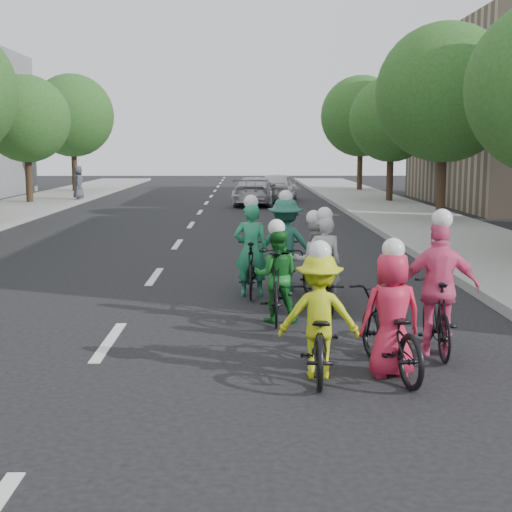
{
  "coord_description": "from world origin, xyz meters",
  "views": [
    {
      "loc": [
        1.87,
        -9.5,
        2.62
      ],
      "look_at": [
        2.04,
        1.23,
        1.0
      ],
      "focal_mm": 50.0,
      "sensor_mm": 36.0,
      "label": 1
    }
  ],
  "objects_px": {
    "cyclist_2": "(318,326)",
    "spectator_2": "(78,182)",
    "cyclist_6": "(313,269)",
    "cyclist_4": "(390,326)",
    "cyclist_5": "(251,261)",
    "follow_car_trail": "(278,187)",
    "cyclist_1": "(276,281)",
    "cyclist_7": "(285,251)",
    "cyclist_3": "(438,301)",
    "follow_car_lead": "(255,191)",
    "cyclist_0": "(323,277)"
  },
  "relations": [
    {
      "from": "cyclist_2",
      "to": "spectator_2",
      "type": "distance_m",
      "value": 28.57
    },
    {
      "from": "cyclist_6",
      "to": "cyclist_4",
      "type": "bearing_deg",
      "value": 90.54
    },
    {
      "from": "cyclist_6",
      "to": "cyclist_2",
      "type": "bearing_deg",
      "value": 78.75
    },
    {
      "from": "cyclist_4",
      "to": "spectator_2",
      "type": "bearing_deg",
      "value": -80.07
    },
    {
      "from": "cyclist_4",
      "to": "cyclist_6",
      "type": "height_order",
      "value": "cyclist_4"
    },
    {
      "from": "cyclist_5",
      "to": "follow_car_trail",
      "type": "height_order",
      "value": "cyclist_5"
    },
    {
      "from": "cyclist_2",
      "to": "cyclist_1",
      "type": "bearing_deg",
      "value": -77.47
    },
    {
      "from": "cyclist_5",
      "to": "cyclist_1",
      "type": "bearing_deg",
      "value": 102.09
    },
    {
      "from": "cyclist_4",
      "to": "follow_car_trail",
      "type": "distance_m",
      "value": 27.81
    },
    {
      "from": "cyclist_1",
      "to": "cyclist_7",
      "type": "bearing_deg",
      "value": -94.64
    },
    {
      "from": "follow_car_trail",
      "to": "cyclist_2",
      "type": "bearing_deg",
      "value": 98.02
    },
    {
      "from": "cyclist_1",
      "to": "cyclist_3",
      "type": "bearing_deg",
      "value": 139.37
    },
    {
      "from": "follow_car_lead",
      "to": "cyclist_6",
      "type": "bearing_deg",
      "value": 98.35
    },
    {
      "from": "cyclist_7",
      "to": "follow_car_trail",
      "type": "height_order",
      "value": "cyclist_7"
    },
    {
      "from": "cyclist_7",
      "to": "cyclist_0",
      "type": "bearing_deg",
      "value": 116.55
    },
    {
      "from": "cyclist_4",
      "to": "follow_car_trail",
      "type": "bearing_deg",
      "value": -100.0
    },
    {
      "from": "cyclist_5",
      "to": "follow_car_lead",
      "type": "distance_m",
      "value": 20.65
    },
    {
      "from": "cyclist_4",
      "to": "cyclist_1",
      "type": "bearing_deg",
      "value": -75.49
    },
    {
      "from": "follow_car_lead",
      "to": "follow_car_trail",
      "type": "distance_m",
      "value": 2.86
    },
    {
      "from": "cyclist_1",
      "to": "follow_car_trail",
      "type": "distance_m",
      "value": 25.18
    },
    {
      "from": "cyclist_6",
      "to": "cyclist_7",
      "type": "height_order",
      "value": "cyclist_7"
    },
    {
      "from": "spectator_2",
      "to": "cyclist_4",
      "type": "bearing_deg",
      "value": -170.41
    },
    {
      "from": "cyclist_1",
      "to": "spectator_2",
      "type": "relative_size",
      "value": 1.14
    },
    {
      "from": "cyclist_3",
      "to": "cyclist_4",
      "type": "relative_size",
      "value": 0.96
    },
    {
      "from": "cyclist_0",
      "to": "cyclist_1",
      "type": "bearing_deg",
      "value": 38.42
    },
    {
      "from": "cyclist_1",
      "to": "cyclist_4",
      "type": "bearing_deg",
      "value": 116.54
    },
    {
      "from": "follow_car_lead",
      "to": "spectator_2",
      "type": "xyz_separation_m",
      "value": [
        -8.66,
        1.88,
        0.31
      ]
    },
    {
      "from": "cyclist_7",
      "to": "cyclist_6",
      "type": "bearing_deg",
      "value": 121.72
    },
    {
      "from": "cyclist_4",
      "to": "follow_car_trail",
      "type": "height_order",
      "value": "cyclist_4"
    },
    {
      "from": "cyclist_0",
      "to": "cyclist_5",
      "type": "height_order",
      "value": "cyclist_5"
    },
    {
      "from": "cyclist_0",
      "to": "cyclist_4",
      "type": "height_order",
      "value": "cyclist_0"
    },
    {
      "from": "cyclist_6",
      "to": "spectator_2",
      "type": "xyz_separation_m",
      "value": [
        -9.34,
        23.03,
        0.41
      ]
    },
    {
      "from": "cyclist_5",
      "to": "spectator_2",
      "type": "height_order",
      "value": "cyclist_5"
    },
    {
      "from": "cyclist_6",
      "to": "cyclist_3",
      "type": "bearing_deg",
      "value": 105.14
    },
    {
      "from": "cyclist_7",
      "to": "follow_car_trail",
      "type": "relative_size",
      "value": 0.44
    },
    {
      "from": "cyclist_2",
      "to": "cyclist_5",
      "type": "relative_size",
      "value": 1.05
    },
    {
      "from": "cyclist_2",
      "to": "cyclist_7",
      "type": "xyz_separation_m",
      "value": [
        -0.1,
        5.04,
        0.15
      ]
    },
    {
      "from": "follow_car_lead",
      "to": "spectator_2",
      "type": "height_order",
      "value": "spectator_2"
    },
    {
      "from": "follow_car_trail",
      "to": "spectator_2",
      "type": "bearing_deg",
      "value": 13.93
    },
    {
      "from": "follow_car_trail",
      "to": "cyclist_5",
      "type": "bearing_deg",
      "value": 95.87
    },
    {
      "from": "spectator_2",
      "to": "follow_car_trail",
      "type": "bearing_deg",
      "value": -96.16
    },
    {
      "from": "follow_car_trail",
      "to": "spectator_2",
      "type": "height_order",
      "value": "spectator_2"
    },
    {
      "from": "cyclist_5",
      "to": "follow_car_trail",
      "type": "xyz_separation_m",
      "value": [
        1.54,
        23.25,
        0.09
      ]
    },
    {
      "from": "cyclist_0",
      "to": "spectator_2",
      "type": "relative_size",
      "value": 1.03
    },
    {
      "from": "cyclist_3",
      "to": "cyclist_6",
      "type": "relative_size",
      "value": 1.14
    },
    {
      "from": "cyclist_1",
      "to": "follow_car_trail",
      "type": "height_order",
      "value": "cyclist_1"
    },
    {
      "from": "cyclist_1",
      "to": "follow_car_trail",
      "type": "relative_size",
      "value": 0.44
    },
    {
      "from": "cyclist_5",
      "to": "spectator_2",
      "type": "xyz_separation_m",
      "value": [
        -8.27,
        22.52,
        0.34
      ]
    },
    {
      "from": "cyclist_4",
      "to": "cyclist_5",
      "type": "xyz_separation_m",
      "value": [
        -1.58,
        4.55,
        0.06
      ]
    },
    {
      "from": "cyclist_5",
      "to": "cyclist_6",
      "type": "height_order",
      "value": "cyclist_5"
    }
  ]
}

